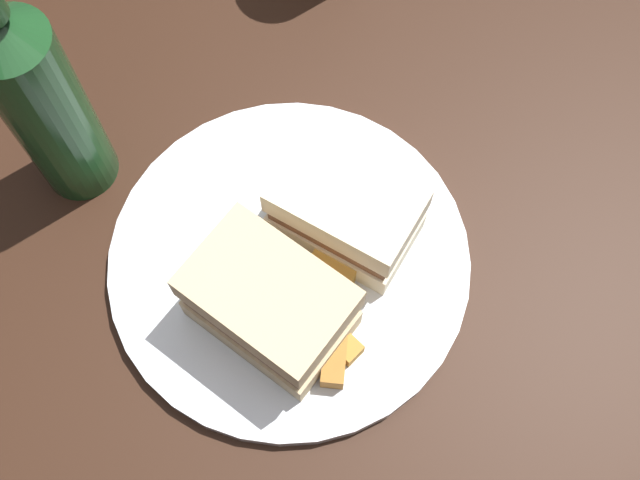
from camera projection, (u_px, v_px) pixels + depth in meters
name	position (u px, v px, depth m)	size (l,w,h in m)	color
ground_plane	(334.00, 409.00, 1.34)	(6.00, 6.00, 0.00)	black
dining_table	(339.00, 356.00, 0.99)	(1.28, 0.80, 0.77)	black
plate	(289.00, 261.00, 0.62)	(0.29, 0.29, 0.01)	white
sandwich_half_left	(270.00, 304.00, 0.56)	(0.13, 0.11, 0.07)	#CCB284
sandwich_half_right	(345.00, 212.00, 0.59)	(0.13, 0.11, 0.07)	beige
potato_wedge_front	(335.00, 355.00, 0.57)	(0.05, 0.02, 0.02)	#AD702D
potato_wedge_middle	(333.00, 335.00, 0.58)	(0.05, 0.02, 0.01)	#B77F33
potato_wedge_back	(295.00, 297.00, 0.59)	(0.05, 0.02, 0.02)	#B77F33
potato_wedge_left_edge	(333.00, 269.00, 0.60)	(0.04, 0.02, 0.02)	gold
cider_bottle	(40.00, 98.00, 0.56)	(0.06, 0.06, 0.27)	#19421E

